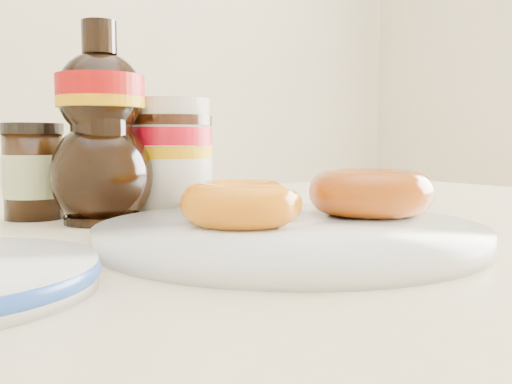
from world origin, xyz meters
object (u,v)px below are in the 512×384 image
plate (289,232)px  dining_table (161,331)px  nutella_jar (171,153)px  donut_whole (370,192)px  donut_bitten (242,203)px  dark_jar (34,172)px  syrup_bottle (101,124)px

plate → dining_table: bearing=129.4°
dining_table → nutella_jar: (0.05, 0.11, 0.15)m
donut_whole → donut_bitten: bearing=179.7°
plate → nutella_jar: bearing=95.3°
dining_table → dark_jar: dark_jar is taller
donut_bitten → donut_whole: (0.13, -0.00, 0.00)m
donut_bitten → dark_jar: size_ratio=0.97×
plate → donut_whole: size_ratio=2.75×
nutella_jar → syrup_bottle: 0.08m
dark_jar → donut_whole: bearing=-44.2°
donut_bitten → nutella_jar: size_ratio=0.77×
nutella_jar → donut_whole: bearing=-58.4°
syrup_bottle → plate: bearing=-62.1°
plate → nutella_jar: (-0.02, 0.19, 0.06)m
donut_whole → nutella_jar: size_ratio=0.88×
donut_bitten → nutella_jar: 0.18m
dining_table → syrup_bottle: 0.20m
donut_bitten → nutella_jar: nutella_jar is taller
dark_jar → donut_bitten: bearing=-64.4°
donut_bitten → syrup_bottle: size_ratio=0.49×
nutella_jar → donut_bitten: bearing=-95.2°
plate → nutella_jar: 0.20m
nutella_jar → dark_jar: bearing=158.4°
plate → dark_jar: dark_jar is taller
dining_table → plate: plate is taller
donut_whole → nutella_jar: nutella_jar is taller
syrup_bottle → dining_table: bearing=-76.1°
donut_whole → syrup_bottle: 0.26m
dining_table → nutella_jar: nutella_jar is taller
dining_table → dark_jar: 0.22m
donut_bitten → donut_whole: size_ratio=0.87×
nutella_jar → syrup_bottle: bearing=-167.7°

